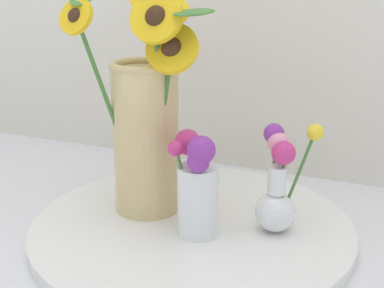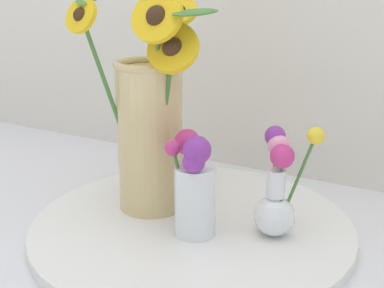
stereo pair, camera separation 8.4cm
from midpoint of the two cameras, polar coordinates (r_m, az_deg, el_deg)
name	(u,v)px [view 2 (the right image)]	position (r m, az deg, el deg)	size (l,w,h in m)	color
ground_plane	(174,245)	(0.88, 0.85, -10.77)	(6.00, 6.00, 0.00)	silver
serving_tray	(192,227)	(0.91, 2.69, -8.94)	(0.54, 0.54, 0.02)	white
mason_jar_sunflowers	(152,117)	(0.91, -1.69, 2.86)	(0.24, 0.24, 0.40)	#D1B77A
vase_small_center	(194,185)	(0.83, 3.14, -4.41)	(0.08, 0.09, 0.17)	white
vase_bulb_right	(278,190)	(0.85, 11.93, -4.93)	(0.10, 0.08, 0.18)	white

